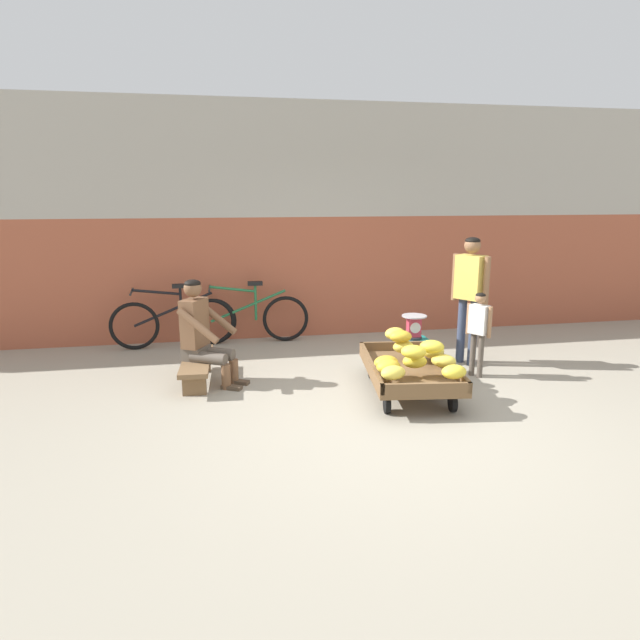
{
  "coord_description": "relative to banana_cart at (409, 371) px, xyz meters",
  "views": [
    {
      "loc": [
        -1.47,
        -4.44,
        2.03
      ],
      "look_at": [
        -0.46,
        0.94,
        0.75
      ],
      "focal_mm": 30.61,
      "sensor_mm": 36.0,
      "label": 1
    }
  ],
  "objects": [
    {
      "name": "shopping_bag",
      "position": [
        0.49,
        0.52,
        -0.12
      ],
      "size": [
        0.18,
        0.12,
        0.24
      ],
      "primitive_type": "cube",
      "color": "#D13D4C",
      "rests_on": "ground"
    },
    {
      "name": "banana_pile",
      "position": [
        -0.0,
        -0.13,
        0.22
      ],
      "size": [
        0.95,
        1.22,
        0.26
      ],
      "color": "gold",
      "rests_on": "banana_cart"
    },
    {
      "name": "customer_adult",
      "position": [
        1.03,
        0.85,
        0.71
      ],
      "size": [
        0.34,
        0.43,
        1.53
      ],
      "color": "#38425B",
      "rests_on": "ground"
    },
    {
      "name": "banana_cart",
      "position": [
        0.0,
        0.0,
        0.0
      ],
      "size": [
        1.02,
        1.53,
        0.36
      ],
      "color": "brown",
      "rests_on": "ground"
    },
    {
      "name": "bicycle_near_left",
      "position": [
        -2.5,
        2.24,
        0.11
      ],
      "size": [
        1.66,
        0.48,
        0.86
      ],
      "color": "black",
      "rests_on": "ground"
    },
    {
      "name": "ground_plane",
      "position": [
        -0.42,
        -0.64,
        -0.24
      ],
      "size": [
        80.0,
        80.0,
        0.0
      ],
      "primitive_type": "plane",
      "color": "gray"
    },
    {
      "name": "low_bench",
      "position": [
        -2.16,
        0.75,
        -0.04
      ],
      "size": [
        0.35,
        1.11,
        0.27
      ],
      "color": "brown",
      "rests_on": "ground"
    },
    {
      "name": "vendor_seated",
      "position": [
        -2.09,
        0.71,
        0.33
      ],
      "size": [
        0.74,
        0.64,
        1.14
      ],
      "color": "brown",
      "rests_on": "ground"
    },
    {
      "name": "weighing_scale",
      "position": [
        0.41,
        0.99,
        0.21
      ],
      "size": [
        0.3,
        0.3,
        0.29
      ],
      "color": "#28282D",
      "rests_on": "plastic_crate"
    },
    {
      "name": "plastic_crate",
      "position": [
        0.41,
        0.99,
        -0.09
      ],
      "size": [
        0.36,
        0.28,
        0.3
      ],
      "color": "#19847F",
      "rests_on": "ground"
    },
    {
      "name": "back_wall",
      "position": [
        -0.42,
        2.65,
        1.38
      ],
      "size": [
        16.0,
        0.3,
        3.24
      ],
      "color": "#A35138",
      "rests_on": "ground"
    },
    {
      "name": "bicycle_far_left",
      "position": [
        -1.51,
        2.28,
        0.11
      ],
      "size": [
        1.66,
        0.48,
        0.86
      ],
      "color": "black",
      "rests_on": "ground"
    },
    {
      "name": "customer_child",
      "position": [
        0.93,
        0.37,
        0.35
      ],
      "size": [
        0.21,
        0.26,
        0.96
      ],
      "color": "brown",
      "rests_on": "ground"
    }
  ]
}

